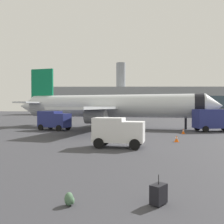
# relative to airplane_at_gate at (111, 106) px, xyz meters

# --- Properties ---
(airplane_at_gate) EXTENTS (35.21, 32.10, 10.50)m
(airplane_at_gate) POSITION_rel_airplane_at_gate_xyz_m (0.00, 0.00, 0.00)
(airplane_at_gate) COLOR silver
(airplane_at_gate) RESTS_ON ground
(service_truck) EXTENTS (5.28, 4.08, 2.90)m
(service_truck) POSITION_rel_airplane_at_gate_xyz_m (-8.62, -4.85, -2.05)
(service_truck) COLOR navy
(service_truck) RESTS_ON ground
(fuel_truck) EXTENTS (6.29, 3.44, 3.20)m
(fuel_truck) POSITION_rel_airplane_at_gate_xyz_m (15.04, -6.57, -1.88)
(fuel_truck) COLOR navy
(fuel_truck) RESTS_ON ground
(cargo_van) EXTENTS (4.73, 3.11, 2.60)m
(cargo_van) POSITION_rel_airplane_at_gate_xyz_m (0.89, -21.36, -2.21)
(cargo_van) COLOR white
(cargo_van) RESTS_ON ground
(safety_cone_near) EXTENTS (0.44, 0.44, 0.67)m
(safety_cone_near) POSITION_rel_airplane_at_gate_xyz_m (6.86, -17.83, -3.33)
(safety_cone_near) COLOR #F2590C
(safety_cone_near) RESTS_ON ground
(safety_cone_mid) EXTENTS (0.44, 0.44, 0.67)m
(safety_cone_mid) POSITION_rel_airplane_at_gate_xyz_m (9.65, -9.91, -3.32)
(safety_cone_mid) COLOR #F2590C
(safety_cone_mid) RESTS_ON ground
(rolling_suitcase) EXTENTS (0.72, 0.75, 1.10)m
(rolling_suitcase) POSITION_rel_airplane_at_gate_xyz_m (2.18, -34.59, -3.27)
(rolling_suitcase) COLOR black
(rolling_suitcase) RESTS_ON ground
(traveller_backpack) EXTENTS (0.36, 0.40, 0.48)m
(traveller_backpack) POSITION_rel_airplane_at_gate_xyz_m (-1.04, -34.71, -3.42)
(traveller_backpack) COLOR #476B4C
(traveller_backpack) RESTS_ON ground
(terminal_building) EXTENTS (99.07, 17.83, 24.48)m
(terminal_building) POSITION_rel_airplane_at_gate_xyz_m (14.09, 79.45, 2.71)
(terminal_building) COLOR gray
(terminal_building) RESTS_ON ground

